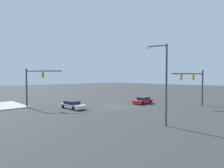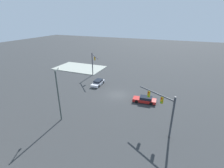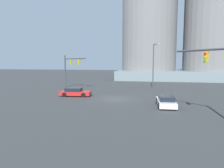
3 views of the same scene
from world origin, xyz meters
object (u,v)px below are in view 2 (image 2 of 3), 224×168
Objects in this scene: traffic_signal_near_corner at (164,106)px; sedan_car_waiting_far at (98,83)px; traffic_signal_opposite_side at (93,61)px; streetlamp_curved_arm at (58,92)px; sedan_car_approaching at (145,100)px.

traffic_signal_near_corner reaches higher than sedan_car_waiting_far.
traffic_signal_opposite_side is 1.38× the size of sedan_car_waiting_far.
streetlamp_curved_arm reaches higher than traffic_signal_opposite_side.
sedan_car_approaching is (-11.34, -10.73, -4.19)m from streetlamp_curved_arm.
streetlamp_curved_arm is (-5.05, 20.47, 0.49)m from traffic_signal_opposite_side.
traffic_signal_near_corner is 20.92m from sedan_car_waiting_far.
streetlamp_curved_arm is at bearing 1.55° from sedan_car_waiting_far.
sedan_car_waiting_far is at bearing -24.29° from sedan_car_approaching.
sedan_car_approaching is 13.23m from sedan_car_waiting_far.
streetlamp_curved_arm reaches higher than sedan_car_waiting_far.
traffic_signal_opposite_side reaches higher than traffic_signal_near_corner.
traffic_signal_opposite_side is (20.40, -17.67, 0.12)m from traffic_signal_near_corner.
traffic_signal_opposite_side is at bearing -145.79° from sedan_car_waiting_far.
sedan_car_waiting_far is (16.46, -12.41, -3.58)m from traffic_signal_near_corner.
sedan_car_waiting_far is (1.11, -15.22, -4.19)m from streetlamp_curved_arm.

